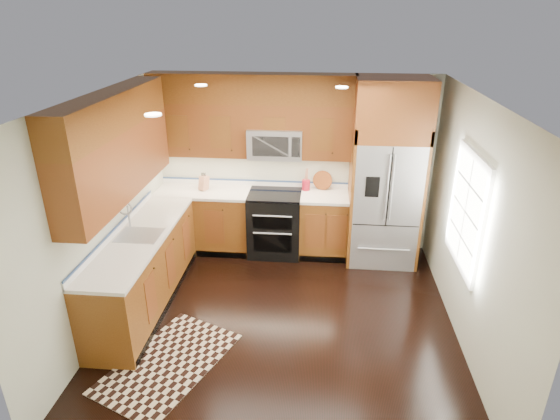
# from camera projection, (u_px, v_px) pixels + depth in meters

# --- Properties ---
(ground) EXTENTS (4.00, 4.00, 0.00)m
(ground) POSITION_uv_depth(u_px,v_px,m) (281.00, 319.00, 5.56)
(ground) COLOR black
(ground) RESTS_ON ground
(wall_back) EXTENTS (4.00, 0.02, 2.60)m
(wall_back) POSITION_uv_depth(u_px,v_px,m) (294.00, 164.00, 6.86)
(wall_back) COLOR #B3B6A4
(wall_back) RESTS_ON ground
(wall_left) EXTENTS (0.02, 4.00, 2.60)m
(wall_left) POSITION_uv_depth(u_px,v_px,m) (103.00, 213.00, 5.21)
(wall_left) COLOR #B3B6A4
(wall_left) RESTS_ON ground
(wall_right) EXTENTS (0.02, 4.00, 2.60)m
(wall_right) POSITION_uv_depth(u_px,v_px,m) (473.00, 228.00, 4.86)
(wall_right) COLOR #B3B6A4
(wall_right) RESTS_ON ground
(window) EXTENTS (0.04, 1.10, 1.30)m
(window) POSITION_uv_depth(u_px,v_px,m) (467.00, 211.00, 5.01)
(window) COLOR white
(window) RESTS_ON ground
(base_cabinets) EXTENTS (2.85, 3.00, 0.90)m
(base_cabinets) POSITION_uv_depth(u_px,v_px,m) (197.00, 246.00, 6.30)
(base_cabinets) COLOR brown
(base_cabinets) RESTS_ON ground
(countertop) EXTENTS (2.86, 3.01, 0.04)m
(countertop) POSITION_uv_depth(u_px,v_px,m) (207.00, 211.00, 6.21)
(countertop) COLOR white
(countertop) RESTS_ON base_cabinets
(upper_cabinets) EXTENTS (2.85, 3.00, 1.15)m
(upper_cabinets) POSITION_uv_depth(u_px,v_px,m) (198.00, 128.00, 5.84)
(upper_cabinets) COLOR brown
(upper_cabinets) RESTS_ON ground
(range) EXTENTS (0.76, 0.67, 0.95)m
(range) POSITION_uv_depth(u_px,v_px,m) (275.00, 224.00, 6.91)
(range) COLOR black
(range) RESTS_ON ground
(microwave) EXTENTS (0.76, 0.40, 0.42)m
(microwave) POSITION_uv_depth(u_px,v_px,m) (275.00, 143.00, 6.56)
(microwave) COLOR #B2B2B7
(microwave) RESTS_ON ground
(refrigerator) EXTENTS (0.98, 0.75, 2.60)m
(refrigerator) POSITION_uv_depth(u_px,v_px,m) (386.00, 174.00, 6.41)
(refrigerator) COLOR #B2B2B7
(refrigerator) RESTS_ON ground
(sink_faucet) EXTENTS (0.54, 0.44, 0.37)m
(sink_faucet) POSITION_uv_depth(u_px,v_px,m) (137.00, 230.00, 5.52)
(sink_faucet) COLOR #B2B2B7
(sink_faucet) RESTS_ON countertop
(rug) EXTENTS (1.38, 1.69, 0.01)m
(rug) POSITION_uv_depth(u_px,v_px,m) (169.00, 363.00, 4.87)
(rug) COLOR black
(rug) RESTS_ON ground
(knife_block) EXTENTS (0.14, 0.16, 0.26)m
(knife_block) POSITION_uv_depth(u_px,v_px,m) (204.00, 183.00, 6.84)
(knife_block) COLOR #B37657
(knife_block) RESTS_ON countertop
(utensil_crock) EXTENTS (0.12, 0.12, 0.33)m
(utensil_crock) POSITION_uv_depth(u_px,v_px,m) (306.00, 183.00, 6.83)
(utensil_crock) COLOR maroon
(utensil_crock) RESTS_ON countertop
(cutting_board) EXTENTS (0.35, 0.35, 0.02)m
(cutting_board) POSITION_uv_depth(u_px,v_px,m) (322.00, 189.00, 6.90)
(cutting_board) COLOR brown
(cutting_board) RESTS_ON countertop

